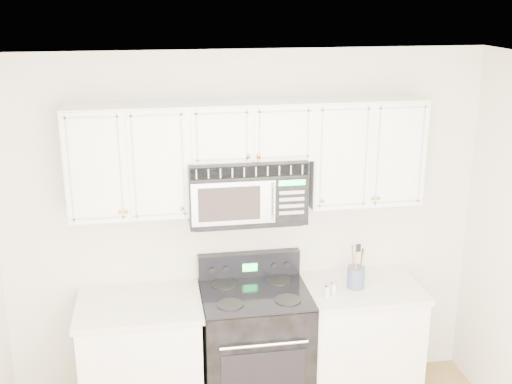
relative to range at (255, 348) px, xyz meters
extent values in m
cube|color=white|center=(-0.02, -1.43, 2.12)|extent=(3.50, 3.50, 0.01)
cube|color=beige|center=(-0.02, 0.32, 0.82)|extent=(3.50, 0.01, 2.60)
cube|color=silver|center=(-0.82, 0.01, -0.04)|extent=(0.82, 0.63, 0.88)
cube|color=white|center=(-0.82, 0.01, 0.42)|extent=(0.86, 0.65, 0.04)
cube|color=silver|center=(0.78, 0.01, -0.04)|extent=(0.82, 0.63, 0.88)
cube|color=white|center=(0.78, 0.01, 0.42)|extent=(0.86, 0.65, 0.04)
cube|color=black|center=(0.00, -0.01, -0.02)|extent=(0.76, 0.65, 0.92)
cube|color=black|center=(0.00, -0.34, -0.03)|extent=(0.58, 0.01, 0.40)
cylinder|color=silver|center=(0.00, -0.36, 0.24)|extent=(0.60, 0.02, 0.02)
cube|color=black|center=(0.00, -0.01, 0.44)|extent=(0.76, 0.65, 0.02)
cube|color=black|center=(0.00, 0.28, 0.54)|extent=(0.76, 0.08, 0.20)
cube|color=#11D840|center=(0.00, 0.24, 0.54)|extent=(0.11, 0.00, 0.06)
cube|color=silver|center=(-0.84, 0.16, 1.41)|extent=(0.80, 0.33, 0.75)
cube|color=silver|center=(0.80, 0.16, 1.41)|extent=(0.80, 0.33, 0.75)
cube|color=silver|center=(-0.02, 0.16, 1.59)|extent=(0.84, 0.33, 0.39)
sphere|color=#B77727|center=(-0.86, -0.03, 1.12)|extent=(0.03, 0.03, 0.03)
sphere|color=#B77727|center=(-0.50, -0.03, 1.12)|extent=(0.03, 0.03, 0.03)
sphere|color=#B77727|center=(0.46, -0.03, 1.12)|extent=(0.03, 0.03, 0.03)
sphere|color=#B77727|center=(0.82, -0.03, 1.12)|extent=(0.03, 0.03, 0.03)
sphere|color=#B77727|center=(-0.05, -0.03, 1.46)|extent=(0.03, 0.03, 0.03)
sphere|color=#B77727|center=(0.01, -0.03, 1.46)|extent=(0.03, 0.03, 0.03)
cylinder|color=#A71912|center=(0.01, -0.03, 1.41)|extent=(0.00, 0.00, 0.10)
sphere|color=#B77727|center=(0.01, -0.03, 1.35)|extent=(0.03, 0.03, 0.03)
cube|color=black|center=(-0.05, 0.12, 1.19)|extent=(0.80, 0.40, 0.44)
cube|color=#AAA99F|center=(-0.05, -0.07, 1.36)|extent=(0.78, 0.01, 0.08)
cube|color=#9896A2|center=(-0.16, -0.08, 1.15)|extent=(0.56, 0.01, 0.30)
cube|color=black|center=(-0.19, -0.09, 1.15)|extent=(0.41, 0.01, 0.23)
cube|color=black|center=(0.23, -0.08, 1.15)|extent=(0.22, 0.01, 0.30)
cube|color=#11D840|center=(0.23, -0.09, 1.28)|extent=(0.18, 0.00, 0.04)
cylinder|color=silver|center=(0.11, -0.12, 1.15)|extent=(0.02, 0.02, 0.25)
cylinder|color=#3E4F6F|center=(0.74, -0.01, 0.52)|extent=(0.13, 0.13, 0.16)
cylinder|color=#916A46|center=(0.77, -0.01, 0.59)|extent=(0.01, 0.01, 0.27)
cylinder|color=black|center=(0.72, 0.02, 0.60)|extent=(0.01, 0.01, 0.30)
cylinder|color=#916A46|center=(0.72, -0.04, 0.61)|extent=(0.01, 0.01, 0.32)
cylinder|color=black|center=(0.77, -0.01, 0.59)|extent=(0.01, 0.01, 0.27)
cylinder|color=#916A46|center=(0.72, 0.02, 0.60)|extent=(0.01, 0.01, 0.30)
cylinder|color=silver|center=(0.55, -0.10, 0.48)|extent=(0.04, 0.04, 0.08)
cylinder|color=silver|center=(0.55, -0.10, 0.53)|extent=(0.04, 0.04, 0.02)
cylinder|color=silver|center=(0.49, -0.13, 0.48)|extent=(0.04, 0.04, 0.08)
cylinder|color=silver|center=(0.49, -0.13, 0.52)|extent=(0.04, 0.04, 0.02)
camera|label=1|loc=(-0.68, -4.06, 2.50)|focal=45.00mm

